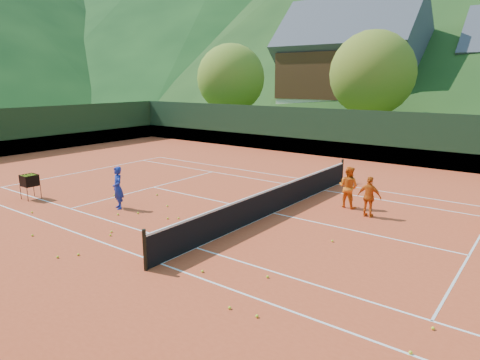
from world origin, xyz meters
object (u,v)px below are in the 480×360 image
Objects in this scene: tennis_net at (273,200)px; ball_hopper at (30,181)px; chalet_left at (350,71)px; student_a at (348,187)px; student_b at (369,197)px; coach at (118,188)px.

tennis_net is 9.89m from ball_hopper.
chalet_left reaches higher than ball_hopper.
chalet_left is at bearing -60.27° from student_a.
chalet_left is (-12.91, 28.34, 4.90)m from student_b.
coach reaches higher than ball_hopper.
student_a is 1.58× the size of ball_hopper.
coach is at bearing 31.42° from student_b.
student_b is 1.45× the size of ball_hopper.
student_b is at bearing -65.51° from chalet_left.
student_a is at bearing 31.57° from ball_hopper.
ball_hopper is (-10.76, -6.61, -0.04)m from student_a.
student_a is 0.11× the size of chalet_left.
tennis_net is at bearing 30.58° from student_b.
student_a is at bearing 60.59° from coach.
ball_hopper is 0.07× the size of chalet_left.
coach is at bearing -148.93° from tennis_net.
coach is at bearing 44.58° from student_a.
coach is at bearing -81.30° from chalet_left.
student_a reaches higher than student_b.
tennis_net is at bearing -71.57° from chalet_left.
chalet_left reaches higher than coach.
tennis_net is 0.87× the size of chalet_left.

